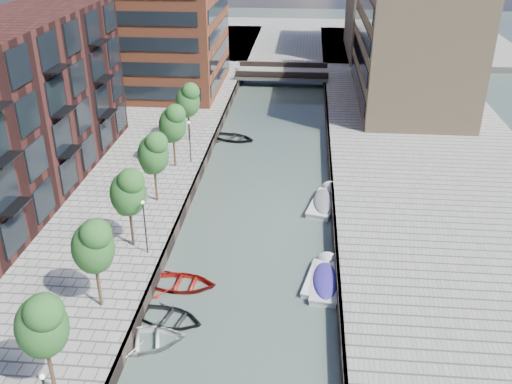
# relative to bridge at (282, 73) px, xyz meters

# --- Properties ---
(water) EXTENTS (300.00, 300.00, 0.00)m
(water) POSITION_rel_bridge_xyz_m (0.00, -32.00, -1.39)
(water) COLOR #38473F
(water) RESTS_ON ground
(quay_right) EXTENTS (20.00, 140.00, 1.00)m
(quay_right) POSITION_rel_bridge_xyz_m (16.00, -32.00, -0.89)
(quay_right) COLOR gray
(quay_right) RESTS_ON ground
(quay_wall_left) EXTENTS (0.25, 140.00, 1.00)m
(quay_wall_left) POSITION_rel_bridge_xyz_m (-6.10, -32.00, -0.89)
(quay_wall_left) COLOR #332823
(quay_wall_left) RESTS_ON ground
(quay_wall_right) EXTENTS (0.25, 140.00, 1.00)m
(quay_wall_right) POSITION_rel_bridge_xyz_m (6.10, -32.00, -0.89)
(quay_wall_right) COLOR #332823
(quay_wall_right) RESTS_ON ground
(far_closure) EXTENTS (80.00, 40.00, 1.00)m
(far_closure) POSITION_rel_bridge_xyz_m (0.00, 28.00, -0.89)
(far_closure) COLOR gray
(far_closure) RESTS_ON ground
(tan_block_near) EXTENTS (12.00, 25.00, 14.00)m
(tan_block_near) POSITION_rel_bridge_xyz_m (16.00, -10.00, 6.61)
(tan_block_near) COLOR #A08462
(tan_block_near) RESTS_ON quay_right
(tan_block_far) EXTENTS (12.00, 20.00, 16.00)m
(tan_block_far) POSITION_rel_bridge_xyz_m (16.00, 16.00, 7.61)
(tan_block_far) COLOR #A08462
(tan_block_far) RESTS_ON quay_right
(bridge) EXTENTS (13.00, 6.00, 1.30)m
(bridge) POSITION_rel_bridge_xyz_m (0.00, 0.00, 0.00)
(bridge) COLOR gray
(bridge) RESTS_ON ground
(tree_1) EXTENTS (2.50, 2.50, 5.95)m
(tree_1) POSITION_rel_bridge_xyz_m (-8.50, -61.00, 3.92)
(tree_1) COLOR #382619
(tree_1) RESTS_ON quay_left
(tree_2) EXTENTS (2.50, 2.50, 5.95)m
(tree_2) POSITION_rel_bridge_xyz_m (-8.50, -54.00, 3.92)
(tree_2) COLOR #382619
(tree_2) RESTS_ON quay_left
(tree_3) EXTENTS (2.50, 2.50, 5.95)m
(tree_3) POSITION_rel_bridge_xyz_m (-8.50, -47.00, 3.92)
(tree_3) COLOR #382619
(tree_3) RESTS_ON quay_left
(tree_4) EXTENTS (2.50, 2.50, 5.95)m
(tree_4) POSITION_rel_bridge_xyz_m (-8.50, -40.00, 3.92)
(tree_4) COLOR #382619
(tree_4) RESTS_ON quay_left
(tree_5) EXTENTS (2.50, 2.50, 5.95)m
(tree_5) POSITION_rel_bridge_xyz_m (-8.50, -33.00, 3.92)
(tree_5) COLOR #382619
(tree_5) RESTS_ON quay_left
(tree_6) EXTENTS (2.50, 2.50, 5.95)m
(tree_6) POSITION_rel_bridge_xyz_m (-8.50, -26.00, 3.92)
(tree_6) COLOR #382619
(tree_6) RESTS_ON quay_left
(lamp_1) EXTENTS (0.24, 0.24, 4.12)m
(lamp_1) POSITION_rel_bridge_xyz_m (-7.20, -48.00, 2.12)
(lamp_1) COLOR black
(lamp_1) RESTS_ON quay_left
(lamp_2) EXTENTS (0.24, 0.24, 4.12)m
(lamp_2) POSITION_rel_bridge_xyz_m (-7.20, -32.00, 2.12)
(lamp_2) COLOR black
(lamp_2) RESTS_ON quay_left
(sloop_1) EXTENTS (4.91, 4.02, 0.89)m
(sloop_1) POSITION_rel_bridge_xyz_m (-4.31, -53.97, -1.39)
(sloop_1) COLOR black
(sloop_1) RESTS_ON ground
(sloop_2) EXTENTS (4.91, 3.62, 0.98)m
(sloop_2) POSITION_rel_bridge_xyz_m (-4.33, -50.38, -1.39)
(sloop_2) COLOR maroon
(sloop_2) RESTS_ON ground
(sloop_3) EXTENTS (5.86, 4.82, 1.06)m
(sloop_3) POSITION_rel_bridge_xyz_m (-5.39, -56.20, -1.39)
(sloop_3) COLOR silver
(sloop_3) RESTS_ON ground
(sloop_4) EXTENTS (5.48, 4.60, 0.97)m
(sloop_4) POSITION_rel_bridge_xyz_m (-4.18, -23.31, -1.39)
(sloop_4) COLOR black
(sloop_4) RESTS_ON ground
(motorboat_2) EXTENTS (2.51, 4.86, 1.55)m
(motorboat_2) POSITION_rel_bridge_xyz_m (4.98, -48.48, -1.30)
(motorboat_2) COLOR white
(motorboat_2) RESTS_ON ground
(motorboat_3) EXTENTS (2.20, 5.30, 1.72)m
(motorboat_3) POSITION_rel_bridge_xyz_m (5.29, -48.98, -1.18)
(motorboat_3) COLOR beige
(motorboat_3) RESTS_ON ground
(motorboat_4) EXTENTS (3.16, 5.89, 1.86)m
(motorboat_4) POSITION_rel_bridge_xyz_m (5.46, -37.53, -1.16)
(motorboat_4) COLOR silver
(motorboat_4) RESTS_ON ground
(car) EXTENTS (3.02, 4.17, 1.32)m
(car) POSITION_rel_bridge_xyz_m (11.72, -12.58, 0.27)
(car) COLOR #B9BABE
(car) RESTS_ON quay_right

